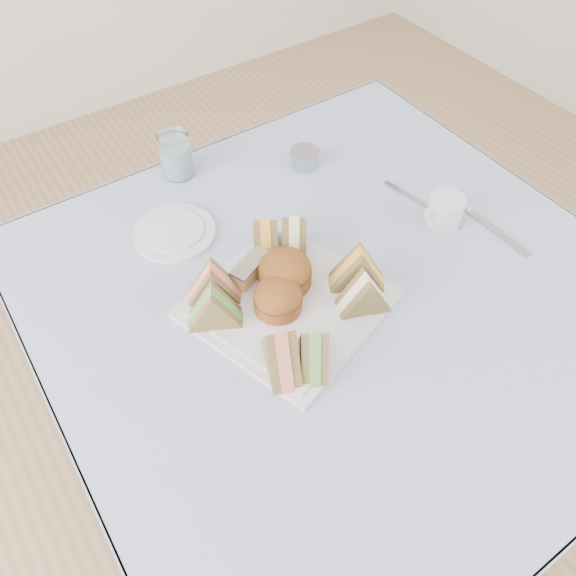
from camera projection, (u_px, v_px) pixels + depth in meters
floor at (321, 458)px, 1.58m from camera, size 4.00×4.00×0.00m
table at (329, 393)px, 1.29m from camera, size 0.90×0.90×0.74m
tablecloth at (340, 290)px, 1.01m from camera, size 1.02×1.02×0.01m
serving_plate at (288, 304)px, 0.98m from camera, size 0.37×0.37×0.01m
sandwich_fl_a at (281, 349)px, 0.85m from camera, size 0.08×0.11×0.09m
sandwich_fl_b at (314, 348)px, 0.86m from camera, size 0.08×0.10×0.08m
sandwich_fr_a at (358, 268)px, 0.96m from camera, size 0.11×0.09×0.09m
sandwich_fr_b at (364, 292)px, 0.93m from camera, size 0.10×0.07×0.08m
sandwich_bl_a at (214, 306)px, 0.91m from camera, size 0.10×0.08×0.08m
sandwich_bl_b at (213, 282)px, 0.95m from camera, size 0.10×0.08×0.08m
sandwich_br_a at (294, 233)px, 1.02m from camera, size 0.09×0.10×0.08m
sandwich_br_b at (266, 236)px, 1.02m from camera, size 0.08×0.10×0.08m
scone_left at (278, 298)px, 0.94m from camera, size 0.11×0.11×0.06m
scone_right at (285, 271)px, 0.97m from camera, size 0.13×0.13×0.06m
pastry_slice at (251, 269)px, 0.99m from camera, size 0.09×0.06×0.04m
side_plate at (175, 233)px, 1.09m from camera, size 0.21×0.21×0.01m
water_glass at (176, 155)px, 1.18m from camera, size 0.09×0.09×0.10m
tea_strainer at (305, 159)px, 1.22m from camera, size 0.07×0.07×0.04m
knife at (489, 226)px, 1.11m from camera, size 0.02×0.20×0.00m
fork at (429, 208)px, 1.14m from camera, size 0.04×0.16×0.00m
creamer_jug at (445, 211)px, 1.09m from camera, size 0.08×0.08×0.06m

